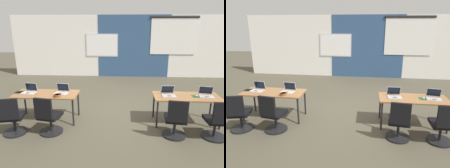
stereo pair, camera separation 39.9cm
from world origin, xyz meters
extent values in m
plane|color=#4C4738|center=(0.00, 0.00, 0.00)|extent=(24.00, 24.00, 0.00)
cube|color=silver|center=(0.00, 4.20, 1.40)|extent=(10.00, 0.20, 2.80)
cube|color=#2D4C75|center=(0.64, 4.09, 1.40)|extent=(3.24, 0.01, 2.80)
cube|color=#B7B7BC|center=(-0.82, 4.09, 1.46)|extent=(1.48, 0.02, 1.04)
cube|color=white|center=(-0.82, 4.08, 1.46)|extent=(1.40, 0.02, 0.96)
cube|color=white|center=(2.39, 4.08, 1.86)|extent=(2.00, 0.02, 1.58)
cylinder|color=black|center=(2.39, 4.08, 2.70)|extent=(2.10, 0.10, 0.10)
cube|color=olive|center=(-1.75, -0.60, 0.70)|extent=(1.60, 0.70, 0.04)
cylinder|color=black|center=(-2.49, -0.90, 0.34)|extent=(0.04, 0.04, 0.68)
cylinder|color=black|center=(-1.01, -0.90, 0.34)|extent=(0.04, 0.04, 0.68)
cylinder|color=black|center=(-2.49, -0.30, 0.34)|extent=(0.04, 0.04, 0.68)
cylinder|color=black|center=(-1.01, -0.30, 0.34)|extent=(0.04, 0.04, 0.68)
cube|color=olive|center=(1.75, -0.60, 0.70)|extent=(1.60, 0.70, 0.04)
cylinder|color=black|center=(1.01, -0.90, 0.34)|extent=(0.04, 0.04, 0.68)
cylinder|color=black|center=(2.49, -0.90, 0.34)|extent=(0.04, 0.04, 0.68)
cylinder|color=black|center=(1.01, -0.30, 0.34)|extent=(0.04, 0.04, 0.68)
cylinder|color=black|center=(2.49, -0.30, 0.34)|extent=(0.04, 0.04, 0.68)
cube|color=silver|center=(-1.37, -0.58, 0.73)|extent=(0.36, 0.27, 0.02)
cube|color=#4C4C4F|center=(-1.38, -0.63, 0.74)|extent=(0.10, 0.07, 0.00)
cube|color=silver|center=(-1.36, -0.44, 0.84)|extent=(0.33, 0.10, 0.22)
cube|color=black|center=(-1.36, -0.44, 0.85)|extent=(0.30, 0.08, 0.19)
cylinder|color=black|center=(-1.45, -1.25, 0.02)|extent=(0.52, 0.52, 0.04)
cylinder|color=black|center=(-1.45, -1.25, 0.21)|extent=(0.06, 0.06, 0.34)
cube|color=black|center=(-1.45, -1.25, 0.42)|extent=(0.51, 0.51, 0.08)
cube|color=black|center=(-1.49, -1.50, 0.69)|extent=(0.40, 0.13, 0.46)
sphere|color=black|center=(-1.41, -1.02, 0.02)|extent=(0.04, 0.04, 0.04)
sphere|color=black|center=(-1.24, -1.36, 0.02)|extent=(0.04, 0.04, 0.04)
sphere|color=black|center=(-1.68, -1.28, 0.02)|extent=(0.04, 0.04, 0.04)
cube|color=#B7B7BC|center=(2.21, -0.63, 0.73)|extent=(0.36, 0.28, 0.02)
cube|color=#4C4C4F|center=(2.20, -0.68, 0.74)|extent=(0.10, 0.07, 0.00)
cube|color=#B7B7BC|center=(2.23, -0.48, 0.84)|extent=(0.34, 0.13, 0.21)
cube|color=black|center=(2.23, -0.49, 0.84)|extent=(0.30, 0.11, 0.18)
cube|color=#23512D|center=(1.98, -0.62, 0.72)|extent=(0.22, 0.19, 0.00)
ellipsoid|color=#B2B2B7|center=(1.98, -0.62, 0.74)|extent=(0.09, 0.11, 0.03)
cylinder|color=black|center=(2.21, -1.27, 0.02)|extent=(0.52, 0.52, 0.04)
cylinder|color=black|center=(2.21, -1.27, 0.21)|extent=(0.06, 0.06, 0.34)
cube|color=black|center=(2.21, -1.27, 0.42)|extent=(0.45, 0.45, 0.08)
cube|color=black|center=(2.21, -1.52, 0.69)|extent=(0.40, 0.06, 0.46)
sphere|color=black|center=(2.21, -1.03, 0.02)|extent=(0.04, 0.04, 0.04)
sphere|color=black|center=(1.99, -1.34, 0.02)|extent=(0.04, 0.04, 0.04)
cube|color=#B7B7BC|center=(1.31, -0.62, 0.73)|extent=(0.34, 0.25, 0.02)
cube|color=#4C4C4F|center=(1.31, -0.67, 0.74)|extent=(0.09, 0.06, 0.00)
cube|color=#B7B7BC|center=(1.30, -0.47, 0.84)|extent=(0.33, 0.09, 0.21)
cube|color=black|center=(1.30, -0.47, 0.84)|extent=(0.30, 0.08, 0.19)
cylinder|color=black|center=(1.35, -1.24, 0.02)|extent=(0.52, 0.52, 0.04)
cylinder|color=black|center=(1.35, -1.24, 0.21)|extent=(0.06, 0.06, 0.34)
cube|color=black|center=(1.35, -1.24, 0.42)|extent=(0.49, 0.49, 0.08)
cube|color=black|center=(1.32, -1.49, 0.69)|extent=(0.40, 0.10, 0.46)
sphere|color=black|center=(1.37, -1.01, 0.02)|extent=(0.04, 0.04, 0.04)
sphere|color=black|center=(1.56, -1.34, 0.02)|extent=(0.04, 0.04, 0.04)
sphere|color=black|center=(1.12, -1.29, 0.02)|extent=(0.04, 0.04, 0.04)
cube|color=silver|center=(-2.21, -0.60, 0.73)|extent=(0.36, 0.27, 0.02)
cube|color=#4C4C4F|center=(-2.22, -0.65, 0.74)|extent=(0.10, 0.07, 0.00)
cube|color=silver|center=(-2.19, -0.46, 0.85)|extent=(0.33, 0.10, 0.22)
cube|color=black|center=(-2.19, -0.47, 0.85)|extent=(0.30, 0.08, 0.19)
cube|color=black|center=(-2.46, -0.56, 0.72)|extent=(0.22, 0.19, 0.00)
ellipsoid|color=black|center=(-2.46, -0.56, 0.74)|extent=(0.08, 0.11, 0.03)
cylinder|color=black|center=(-2.27, -1.33, 0.02)|extent=(0.52, 0.52, 0.04)
cylinder|color=black|center=(-2.27, -1.33, 0.21)|extent=(0.06, 0.06, 0.34)
cube|color=black|center=(-2.27, -1.33, 0.42)|extent=(0.52, 0.52, 0.08)
cube|color=black|center=(-2.21, -1.57, 0.69)|extent=(0.40, 0.14, 0.46)
sphere|color=black|center=(-2.32, -1.10, 0.02)|extent=(0.04, 0.04, 0.04)
sphere|color=black|center=(-2.03, -1.35, 0.02)|extent=(0.04, 0.04, 0.04)
sphere|color=black|center=(-2.47, -1.45, 0.02)|extent=(0.04, 0.04, 0.04)
cylinder|color=brown|center=(-1.39, -0.82, 0.75)|extent=(0.17, 0.17, 0.05)
torus|color=brown|center=(-1.39, -0.82, 0.78)|extent=(0.18, 0.18, 0.02)
cylinder|color=#B26628|center=(-1.39, -0.82, 0.77)|extent=(0.14, 0.14, 0.01)
camera|label=1|loc=(0.19, -5.42, 2.42)|focal=32.96mm
camera|label=2|loc=(0.59, -5.38, 2.42)|focal=32.96mm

